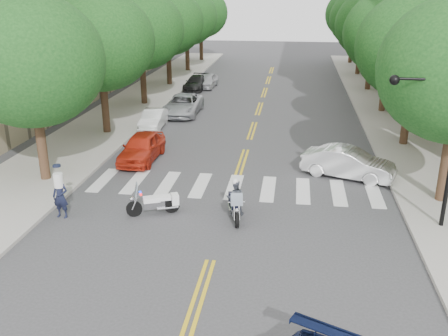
% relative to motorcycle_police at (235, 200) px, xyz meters
% --- Properties ---
extents(ground, '(140.00, 140.00, 0.00)m').
position_rel_motorcycle_police_xyz_m(ground, '(-0.41, -3.35, -0.75)').
color(ground, '#38383A').
rests_on(ground, ground).
extents(sidewalk_left, '(5.00, 60.00, 0.15)m').
position_rel_motorcycle_police_xyz_m(sidewalk_left, '(-9.91, 18.65, -0.67)').
color(sidewalk_left, '#9E9991').
rests_on(sidewalk_left, ground).
extents(sidewalk_right, '(5.00, 60.00, 0.15)m').
position_rel_motorcycle_police_xyz_m(sidewalk_right, '(9.09, 18.65, -0.67)').
color(sidewalk_right, '#9E9991').
rests_on(sidewalk_right, ground).
extents(tree_l_0, '(6.40, 6.40, 8.45)m').
position_rel_motorcycle_police_xyz_m(tree_l_0, '(-9.21, 2.65, 4.80)').
color(tree_l_0, '#382316').
rests_on(tree_l_0, ground).
extents(tree_l_1, '(6.40, 6.40, 8.45)m').
position_rel_motorcycle_police_xyz_m(tree_l_1, '(-9.21, 10.65, 4.80)').
color(tree_l_1, '#382316').
rests_on(tree_l_1, ground).
extents(tree_l_2, '(6.40, 6.40, 8.45)m').
position_rel_motorcycle_police_xyz_m(tree_l_2, '(-9.21, 18.65, 4.80)').
color(tree_l_2, '#382316').
rests_on(tree_l_2, ground).
extents(tree_l_3, '(6.40, 6.40, 8.45)m').
position_rel_motorcycle_police_xyz_m(tree_l_3, '(-9.21, 26.65, 4.80)').
color(tree_l_3, '#382316').
rests_on(tree_l_3, ground).
extents(tree_l_4, '(6.40, 6.40, 8.45)m').
position_rel_motorcycle_police_xyz_m(tree_l_4, '(-9.21, 34.65, 4.80)').
color(tree_l_4, '#382316').
rests_on(tree_l_4, ground).
extents(tree_l_5, '(6.40, 6.40, 8.45)m').
position_rel_motorcycle_police_xyz_m(tree_l_5, '(-9.21, 42.65, 4.80)').
color(tree_l_5, '#382316').
rests_on(tree_l_5, ground).
extents(tree_r_1, '(6.40, 6.40, 8.45)m').
position_rel_motorcycle_police_xyz_m(tree_r_1, '(8.39, 10.65, 4.80)').
color(tree_r_1, '#382316').
rests_on(tree_r_1, ground).
extents(tree_r_2, '(6.40, 6.40, 8.45)m').
position_rel_motorcycle_police_xyz_m(tree_r_2, '(8.39, 18.65, 4.80)').
color(tree_r_2, '#382316').
rests_on(tree_r_2, ground).
extents(tree_r_3, '(6.40, 6.40, 8.45)m').
position_rel_motorcycle_police_xyz_m(tree_r_3, '(8.39, 26.65, 4.80)').
color(tree_r_3, '#382316').
rests_on(tree_r_3, ground).
extents(tree_r_4, '(6.40, 6.40, 8.45)m').
position_rel_motorcycle_police_xyz_m(tree_r_4, '(8.39, 34.65, 4.80)').
color(tree_r_4, '#382316').
rests_on(tree_r_4, ground).
extents(tree_r_5, '(6.40, 6.40, 8.45)m').
position_rel_motorcycle_police_xyz_m(tree_r_5, '(8.39, 42.65, 4.80)').
color(tree_r_5, '#382316').
rests_on(tree_r_5, ground).
extents(traffic_signal_pole, '(2.82, 0.42, 6.00)m').
position_rel_motorcycle_police_xyz_m(traffic_signal_pole, '(7.30, 0.14, 2.97)').
color(traffic_signal_pole, black).
rests_on(traffic_signal_pole, ground).
extents(motorcycle_police, '(0.79, 2.06, 1.68)m').
position_rel_motorcycle_police_xyz_m(motorcycle_police, '(0.00, 0.00, 0.00)').
color(motorcycle_police, black).
rests_on(motorcycle_police, ground).
extents(motorcycle_parked, '(2.03, 1.07, 1.38)m').
position_rel_motorcycle_police_xyz_m(motorcycle_parked, '(-3.10, -0.06, -0.27)').
color(motorcycle_parked, black).
rests_on(motorcycle_parked, ground).
extents(officer_standing, '(0.69, 0.50, 1.77)m').
position_rel_motorcycle_police_xyz_m(officer_standing, '(-6.76, -0.88, 0.13)').
color(officer_standing, black).
rests_on(officer_standing, ground).
extents(convertible, '(4.58, 2.88, 1.43)m').
position_rel_motorcycle_police_xyz_m(convertible, '(4.78, 5.15, -0.04)').
color(convertible, white).
rests_on(convertible, ground).
extents(parked_car_a, '(1.77, 4.23, 1.43)m').
position_rel_motorcycle_police_xyz_m(parked_car_a, '(-5.61, 6.15, -0.03)').
color(parked_car_a, red).
rests_on(parked_car_a, ground).
extents(parked_car_b, '(1.42, 3.67, 1.19)m').
position_rel_motorcycle_police_xyz_m(parked_car_b, '(-6.71, 12.32, -0.15)').
color(parked_car_b, white).
rests_on(parked_car_b, ground).
extents(parked_car_c, '(2.37, 4.99, 1.38)m').
position_rel_motorcycle_police_xyz_m(parked_car_c, '(-5.61, 16.15, -0.06)').
color(parked_car_c, '#A0A2A7').
rests_on(parked_car_c, ground).
extents(parked_car_d, '(1.87, 4.16, 1.18)m').
position_rel_motorcycle_police_xyz_m(parked_car_d, '(-6.44, 25.15, -0.16)').
color(parked_car_d, black).
rests_on(parked_car_d, ground).
extents(parked_car_e, '(1.65, 3.71, 1.24)m').
position_rel_motorcycle_police_xyz_m(parked_car_e, '(-5.61, 26.15, -0.13)').
color(parked_car_e, '#AFB0B4').
rests_on(parked_car_e, ground).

